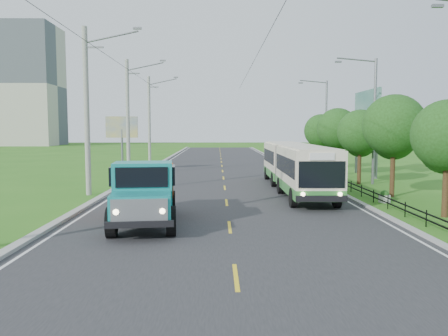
{
  "coord_description": "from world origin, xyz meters",
  "views": [
    {
      "loc": [
        -0.49,
        -17.34,
        3.94
      ],
      "look_at": [
        -0.14,
        5.91,
        1.9
      ],
      "focal_mm": 35.0,
      "sensor_mm": 36.0,
      "label": 1
    }
  ],
  "objects_px": {
    "planter_mid": "(342,180)",
    "planter_far": "(317,170)",
    "tree_fifth": "(338,131)",
    "bus": "(295,164)",
    "tree_second": "(447,139)",
    "planter_near": "(385,197)",
    "tree_fourth": "(360,135)",
    "pole_near": "(87,110)",
    "pole_mid": "(128,117)",
    "tree_third": "(394,129)",
    "pole_far": "(150,120)",
    "billboard_left": "(122,131)",
    "dump_truck": "(145,188)",
    "streetlight_far": "(325,121)",
    "streetlight_mid": "(372,116)",
    "tree_back": "(321,133)",
    "billboard_right": "(367,113)"
  },
  "relations": [
    {
      "from": "pole_far",
      "to": "planter_near",
      "type": "height_order",
      "value": "pole_far"
    },
    {
      "from": "pole_far",
      "to": "bus",
      "type": "xyz_separation_m",
      "value": [
        12.76,
        -22.37,
        -3.33
      ]
    },
    {
      "from": "streetlight_far",
      "to": "billboard_right",
      "type": "xyz_separation_m",
      "value": [
        1.66,
        -8.0,
        0.44
      ]
    },
    {
      "from": "planter_near",
      "to": "billboard_left",
      "type": "distance_m",
      "value": 25.78
    },
    {
      "from": "tree_fourth",
      "to": "dump_truck",
      "type": "bearing_deg",
      "value": -134.82
    },
    {
      "from": "pole_mid",
      "to": "tree_third",
      "type": "distance_m",
      "value": 22.25
    },
    {
      "from": "tree_fifth",
      "to": "streetlight_mid",
      "type": "xyz_separation_m",
      "value": [
        0.79,
        -6.14,
        1.05
      ]
    },
    {
      "from": "pole_mid",
      "to": "tree_second",
      "type": "bearing_deg",
      "value": -46.15
    },
    {
      "from": "tree_third",
      "to": "planter_near",
      "type": "xyz_separation_m",
      "value": [
        -1.26,
        -2.14,
        -3.7
      ]
    },
    {
      "from": "planter_mid",
      "to": "billboard_right",
      "type": "xyz_separation_m",
      "value": [
        3.7,
        6.0,
        5.06
      ]
    },
    {
      "from": "tree_fourth",
      "to": "bus",
      "type": "relative_size",
      "value": 0.35
    },
    {
      "from": "billboard_left",
      "to": "dump_truck",
      "type": "height_order",
      "value": "billboard_left"
    },
    {
      "from": "tree_third",
      "to": "billboard_left",
      "type": "xyz_separation_m",
      "value": [
        -19.36,
        15.86,
        -0.12
      ]
    },
    {
      "from": "billboard_left",
      "to": "dump_truck",
      "type": "xyz_separation_m",
      "value": [
        5.99,
        -23.31,
        -2.36
      ]
    },
    {
      "from": "pole_mid",
      "to": "dump_truck",
      "type": "distance_m",
      "value": 21.17
    },
    {
      "from": "pole_near",
      "to": "planter_near",
      "type": "height_order",
      "value": "pole_near"
    },
    {
      "from": "tree_back",
      "to": "billboard_left",
      "type": "relative_size",
      "value": 1.06
    },
    {
      "from": "planter_far",
      "to": "tree_fifth",
      "type": "bearing_deg",
      "value": -55.95
    },
    {
      "from": "planter_far",
      "to": "tree_third",
      "type": "bearing_deg",
      "value": -84.82
    },
    {
      "from": "dump_truck",
      "to": "pole_near",
      "type": "bearing_deg",
      "value": 113.82
    },
    {
      "from": "planter_mid",
      "to": "planter_far",
      "type": "bearing_deg",
      "value": 90.0
    },
    {
      "from": "tree_second",
      "to": "billboard_left",
      "type": "xyz_separation_m",
      "value": [
        -19.36,
        21.86,
        0.35
      ]
    },
    {
      "from": "planter_mid",
      "to": "dump_truck",
      "type": "distance_m",
      "value": 18.04
    },
    {
      "from": "pole_near",
      "to": "planter_near",
      "type": "bearing_deg",
      "value": -10.09
    },
    {
      "from": "streetlight_far",
      "to": "billboard_left",
      "type": "xyz_separation_m",
      "value": [
        -20.14,
        -4.0,
        -1.04
      ]
    },
    {
      "from": "tree_fifth",
      "to": "billboard_right",
      "type": "bearing_deg",
      "value": -3.3
    },
    {
      "from": "streetlight_far",
      "to": "billboard_left",
      "type": "bearing_deg",
      "value": -168.77
    },
    {
      "from": "planter_near",
      "to": "billboard_right",
      "type": "xyz_separation_m",
      "value": [
        3.7,
        14.0,
        5.06
      ]
    },
    {
      "from": "pole_near",
      "to": "pole_mid",
      "type": "xyz_separation_m",
      "value": [
        0.0,
        12.0,
        0.0
      ]
    },
    {
      "from": "pole_mid",
      "to": "tree_fifth",
      "type": "xyz_separation_m",
      "value": [
        18.12,
        -0.86,
        -1.24
      ]
    },
    {
      "from": "tree_fifth",
      "to": "bus",
      "type": "distance_m",
      "value": 11.11
    },
    {
      "from": "tree_fifth",
      "to": "planter_mid",
      "type": "xyz_separation_m",
      "value": [
        -1.26,
        -6.14,
        -3.57
      ]
    },
    {
      "from": "tree_second",
      "to": "tree_fourth",
      "type": "distance_m",
      "value": 12.0
    },
    {
      "from": "tree_fourth",
      "to": "tree_back",
      "type": "xyz_separation_m",
      "value": [
        0.0,
        12.0,
        0.07
      ]
    },
    {
      "from": "bus",
      "to": "tree_third",
      "type": "bearing_deg",
      "value": -24.51
    },
    {
      "from": "bus",
      "to": "pole_mid",
      "type": "bearing_deg",
      "value": 141.32
    },
    {
      "from": "pole_near",
      "to": "dump_truck",
      "type": "height_order",
      "value": "pole_near"
    },
    {
      "from": "planter_mid",
      "to": "dump_truck",
      "type": "relative_size",
      "value": 0.1
    },
    {
      "from": "pole_mid",
      "to": "planter_near",
      "type": "bearing_deg",
      "value": -41.65
    },
    {
      "from": "tree_fourth",
      "to": "billboard_right",
      "type": "height_order",
      "value": "billboard_right"
    },
    {
      "from": "pole_mid",
      "to": "tree_third",
      "type": "relative_size",
      "value": 1.67
    },
    {
      "from": "planter_far",
      "to": "bus",
      "type": "distance_m",
      "value": 12.18
    },
    {
      "from": "planter_near",
      "to": "planter_far",
      "type": "height_order",
      "value": "same"
    },
    {
      "from": "tree_second",
      "to": "planter_near",
      "type": "xyz_separation_m",
      "value": [
        -1.26,
        3.86,
        -3.23
      ]
    },
    {
      "from": "streetlight_far",
      "to": "dump_truck",
      "type": "relative_size",
      "value": 1.38
    },
    {
      "from": "bus",
      "to": "billboard_left",
      "type": "bearing_deg",
      "value": 136.74
    },
    {
      "from": "pole_far",
      "to": "planter_near",
      "type": "distance_m",
      "value": 32.19
    },
    {
      "from": "tree_third",
      "to": "planter_far",
      "type": "bearing_deg",
      "value": 95.18
    },
    {
      "from": "tree_back",
      "to": "planter_near",
      "type": "relative_size",
      "value": 8.21
    },
    {
      "from": "planter_mid",
      "to": "bus",
      "type": "bearing_deg",
      "value": -140.64
    }
  ]
}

